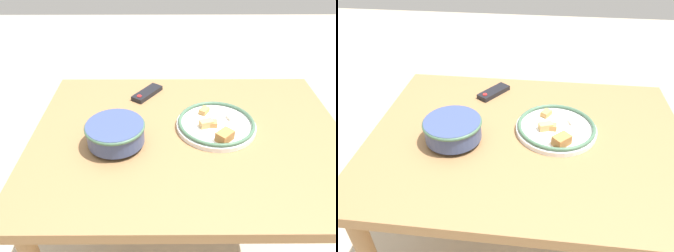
{
  "view_description": "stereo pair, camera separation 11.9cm",
  "coord_description": "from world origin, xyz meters",
  "views": [
    {
      "loc": [
        -0.08,
        -0.97,
        1.51
      ],
      "look_at": [
        -0.08,
        -0.01,
        0.82
      ],
      "focal_mm": 35.0,
      "sensor_mm": 36.0,
      "label": 1
    },
    {
      "loc": [
        0.04,
        -0.97,
        1.51
      ],
      "look_at": [
        -0.08,
        -0.01,
        0.82
      ],
      "focal_mm": 35.0,
      "sensor_mm": 36.0,
      "label": 2
    }
  ],
  "objects": [
    {
      "name": "dining_table",
      "position": [
        0.0,
        0.0,
        0.67
      ],
      "size": [
        1.17,
        0.88,
        0.77
      ],
      "color": "olive",
      "rests_on": "ground_plane"
    },
    {
      "name": "noodle_bowl",
      "position": [
        -0.26,
        -0.06,
        0.83
      ],
      "size": [
        0.21,
        0.21,
        0.09
      ],
      "color": "#384775",
      "rests_on": "dining_table"
    },
    {
      "name": "food_plate",
      "position": [
        0.11,
        0.04,
        0.79
      ],
      "size": [
        0.3,
        0.3,
        0.05
      ],
      "color": "white",
      "rests_on": "dining_table"
    },
    {
      "name": "tv_remote",
      "position": [
        -0.17,
        0.29,
        0.78
      ],
      "size": [
        0.14,
        0.16,
        0.02
      ],
      "rotation": [
        0.0,
        0.0,
        2.52
      ],
      "color": "black",
      "rests_on": "dining_table"
    }
  ]
}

